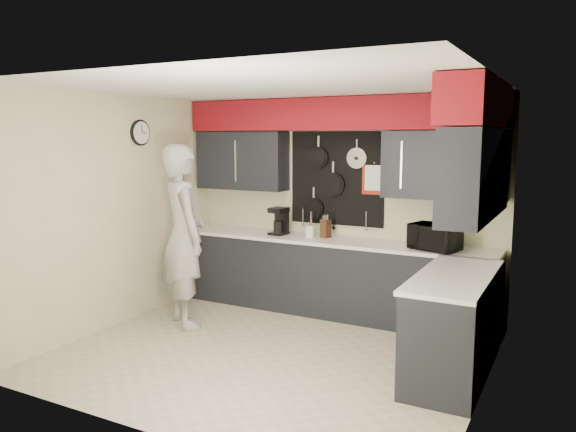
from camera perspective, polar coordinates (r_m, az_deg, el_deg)
The scene contains 10 objects.
ground at distance 5.75m, azimuth -1.70°, elevation -13.70°, with size 4.00×4.00×0.00m, color #BFB394.
back_wall_assembly at distance 6.78m, azimuth 5.03°, elevation 6.98°, with size 4.00×0.36×2.60m.
right_wall_assembly at distance 4.98m, azimuth 18.78°, elevation 5.45°, with size 0.36×3.50×2.60m.
left_wall_assembly at distance 6.62m, azimuth -16.86°, elevation 0.78°, with size 0.05×3.50×2.60m.
base_cabinets at distance 6.39m, azimuth 7.22°, elevation -7.22°, with size 3.95×2.20×0.92m.
microwave at distance 6.26m, azimuth 14.67°, elevation -2.08°, with size 0.51×0.34×0.28m, color black.
knife_block at distance 6.81m, azimuth 3.84°, elevation -1.29°, with size 0.10×0.10×0.22m, color #381A11.
utensil_crock at distance 6.82m, azimuth 2.24°, elevation -1.58°, with size 0.11×0.11×0.14m, color white.
coffee_maker at distance 7.03m, azimuth -0.85°, elevation -0.44°, with size 0.21×0.25×0.34m.
person at distance 6.42m, azimuth -10.58°, elevation -2.00°, with size 0.75×0.49×2.06m, color #A6A6A4.
Camera 1 is at (2.64, -4.65, 2.13)m, focal length 35.00 mm.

